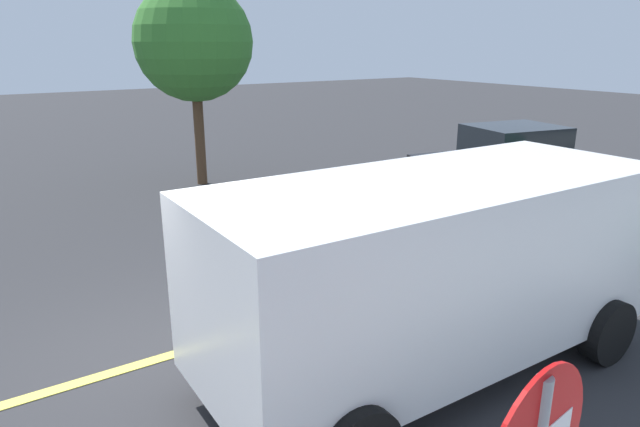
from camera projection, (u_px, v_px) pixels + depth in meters
ground_plane at (139, 365)px, 6.37m from camera, size 80.00×80.00×0.00m
lane_marking_centre at (351, 301)px, 7.94m from camera, size 28.00×0.16×0.01m
white_van at (437, 262)px, 6.00m from camera, size 5.21×2.29×2.20m
car_black_far_lane at (507, 161)px, 13.22m from camera, size 4.52×2.74×1.66m
tree_left_verge at (194, 42)px, 13.56m from camera, size 2.87×2.87×4.98m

